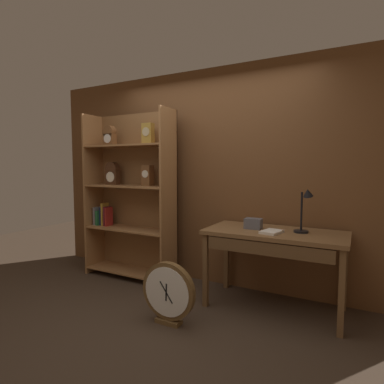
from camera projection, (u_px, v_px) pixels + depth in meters
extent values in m
plane|color=#3D2D21|center=(146.00, 332.00, 2.74)|extent=(10.00, 10.00, 0.00)
cube|color=brown|center=(213.00, 177.00, 3.85)|extent=(4.80, 0.05, 2.60)
cube|color=#9E6B3D|center=(94.00, 194.00, 4.29)|extent=(0.02, 0.36, 2.11)
cube|color=#9E6B3D|center=(169.00, 198.00, 3.73)|extent=(0.03, 0.36, 2.11)
cube|color=brown|center=(137.00, 195.00, 4.16)|extent=(1.22, 0.01, 2.11)
cube|color=#9E6B3D|center=(130.00, 271.00, 4.09)|extent=(1.17, 0.34, 0.02)
cube|color=#9E6B3D|center=(129.00, 229.00, 4.04)|extent=(1.17, 0.34, 0.02)
cube|color=#9E6B3D|center=(129.00, 186.00, 4.00)|extent=(1.17, 0.34, 0.02)
cube|color=#9E6B3D|center=(128.00, 146.00, 3.96)|extent=(1.17, 0.34, 0.02)
cube|color=brown|center=(110.00, 140.00, 4.06)|extent=(0.16, 0.09, 0.15)
cylinder|color=brown|center=(110.00, 132.00, 4.05)|extent=(0.16, 0.09, 0.16)
cylinder|color=silver|center=(107.00, 138.00, 4.02)|extent=(0.11, 0.01, 0.11)
cube|color=#472816|center=(113.00, 178.00, 4.14)|extent=(0.18, 0.09, 0.18)
cylinder|color=#472816|center=(112.00, 169.00, 4.13)|extent=(0.18, 0.09, 0.18)
cylinder|color=silver|center=(110.00, 177.00, 4.10)|extent=(0.13, 0.01, 0.13)
cube|color=#B28C38|center=(148.00, 134.00, 3.82)|extent=(0.14, 0.08, 0.25)
cylinder|color=#C6B78C|center=(146.00, 132.00, 3.78)|extent=(0.10, 0.01, 0.10)
cube|color=brown|center=(148.00, 176.00, 3.88)|extent=(0.12, 0.10, 0.25)
cylinder|color=silver|center=(145.00, 174.00, 3.83)|extent=(0.09, 0.01, 0.09)
cube|color=slate|center=(97.00, 216.00, 4.27)|extent=(0.03, 0.12, 0.24)
cube|color=#236638|center=(99.00, 218.00, 4.25)|extent=(0.03, 0.12, 0.20)
cube|color=#19234C|center=(103.00, 216.00, 4.26)|extent=(0.02, 0.13, 0.24)
cube|color=#B78C2D|center=(105.00, 214.00, 4.22)|extent=(0.02, 0.13, 0.30)
cube|color=maroon|center=(107.00, 216.00, 4.21)|extent=(0.02, 0.14, 0.26)
cube|color=maroon|center=(109.00, 217.00, 4.17)|extent=(0.02, 0.13, 0.25)
cube|color=brown|center=(275.00, 233.00, 3.14)|extent=(1.36, 0.67, 0.04)
cube|color=brown|center=(206.00, 270.00, 3.22)|extent=(0.05, 0.05, 0.75)
cube|color=brown|center=(342.00, 293.00, 2.63)|extent=(0.05, 0.05, 0.75)
cube|color=brown|center=(226.00, 256.00, 3.72)|extent=(0.05, 0.05, 0.75)
cube|color=brown|center=(345.00, 273.00, 3.13)|extent=(0.05, 0.05, 0.75)
cube|color=brown|center=(267.00, 249.00, 2.87)|extent=(1.15, 0.03, 0.12)
cylinder|color=black|center=(301.00, 232.00, 3.07)|extent=(0.14, 0.14, 0.02)
cylinder|color=black|center=(301.00, 211.00, 3.05)|extent=(0.02, 0.02, 0.38)
cone|color=black|center=(308.00, 193.00, 2.96)|extent=(0.11, 0.13, 0.10)
cube|color=#595960|center=(253.00, 224.00, 3.25)|extent=(0.17, 0.12, 0.11)
cube|color=silver|center=(272.00, 232.00, 3.04)|extent=(0.21, 0.25, 0.02)
cube|color=brown|center=(169.00, 321.00, 2.89)|extent=(0.24, 0.11, 0.04)
cylinder|color=brown|center=(168.00, 291.00, 2.87)|extent=(0.53, 0.06, 0.53)
cylinder|color=white|center=(166.00, 292.00, 2.84)|extent=(0.46, 0.01, 0.46)
cube|color=black|center=(166.00, 292.00, 2.83)|extent=(0.02, 0.01, 0.16)
cube|color=black|center=(166.00, 292.00, 2.83)|extent=(0.14, 0.01, 0.19)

